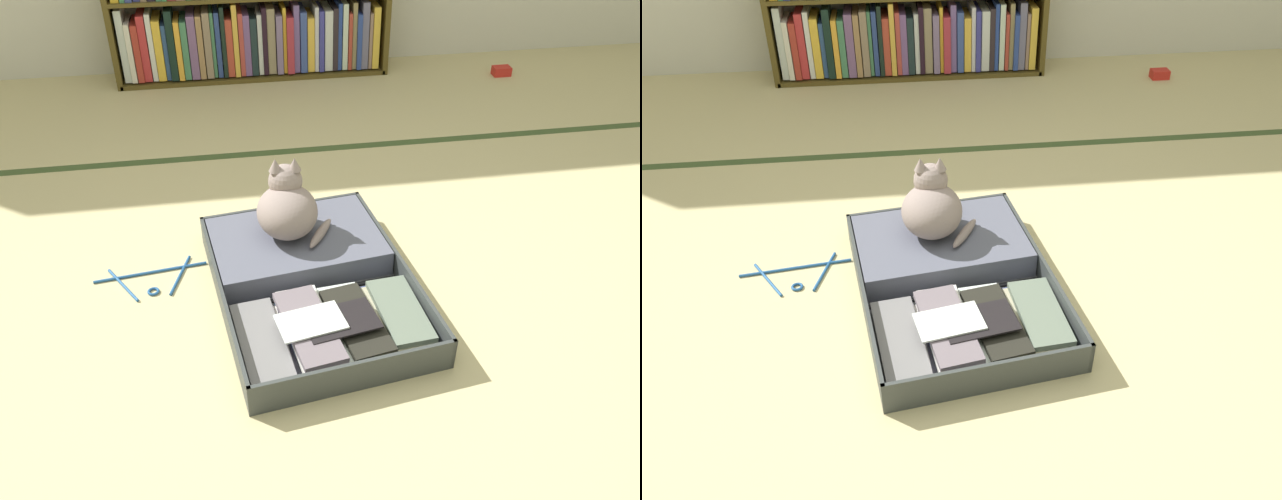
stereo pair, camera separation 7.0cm
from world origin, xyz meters
TOP-DOWN VIEW (x-y plane):
  - ground_plane at (0.00, 0.00)m, footprint 10.00×10.00m
  - tatami_border at (0.00, 1.27)m, footprint 4.80×0.05m
  - open_suitcase at (-0.08, 0.28)m, footprint 0.72×0.92m
  - black_cat at (-0.12, 0.48)m, footprint 0.28×0.26m
  - clothes_hanger at (-0.61, 0.42)m, footprint 0.39×0.22m
  - small_red_pouch at (1.31, 2.01)m, footprint 0.10×0.07m

SIDE VIEW (x-z plane):
  - ground_plane at x=0.00m, z-range 0.00..0.00m
  - tatami_border at x=0.00m, z-range 0.00..0.00m
  - clothes_hanger at x=-0.61m, z-range 0.00..0.01m
  - small_red_pouch at x=1.31m, z-range 0.00..0.05m
  - open_suitcase at x=-0.08m, z-range -0.01..0.10m
  - black_cat at x=-0.12m, z-range 0.07..0.34m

